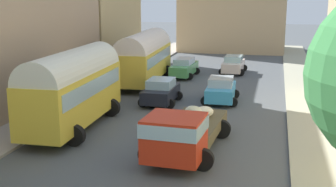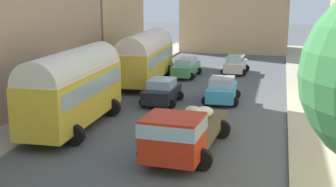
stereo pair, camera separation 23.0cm
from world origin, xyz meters
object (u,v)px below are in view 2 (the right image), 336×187
car_1 (236,64)px  car_2 (162,91)px  cargo_truck_1 (183,131)px  parked_bus_1 (73,85)px  parked_bus_2 (145,56)px  car_0 (222,90)px  car_3 (186,67)px

car_1 → car_2: size_ratio=1.06×
cargo_truck_1 → car_1: 20.99m
parked_bus_1 → cargo_truck_1: bearing=-23.4°
parked_bus_2 → car_0: size_ratio=2.40×
car_0 → car_2: size_ratio=1.03×
cargo_truck_1 → car_1: bearing=89.6°
car_0 → car_2: (-3.64, -1.33, -0.01)m
cargo_truck_1 → car_2: cargo_truck_1 is taller
car_0 → car_3: bearing=116.7°
parked_bus_1 → car_1: size_ratio=2.14×
parked_bus_1 → car_3: 15.86m
parked_bus_1 → car_0: size_ratio=2.21×
parked_bus_1 → parked_bus_2: bearing=89.1°
parked_bus_2 → cargo_truck_1: size_ratio=1.27×
car_0 → parked_bus_1: bearing=-131.9°
parked_bus_1 → car_3: parked_bus_1 is taller
parked_bus_1 → car_1: parked_bus_1 is taller
parked_bus_1 → car_1: bearing=70.4°
parked_bus_2 → cargo_truck_1: parked_bus_2 is taller
parked_bus_1 → car_2: size_ratio=2.27×
parked_bus_2 → car_0: 8.12m
car_3 → parked_bus_2: bearing=-125.6°
car_0 → car_1: 10.74m
cargo_truck_1 → car_3: (-3.71, 18.32, -0.37)m
car_1 → parked_bus_2: bearing=-135.9°
parked_bus_1 → car_3: bearing=80.3°
cargo_truck_1 → car_1: (0.14, 20.99, -0.38)m
parked_bus_2 → car_3: size_ratio=2.12×
parked_bus_2 → car_1: size_ratio=2.33×
car_2 → car_3: 9.40m
parked_bus_1 → car_2: bearing=63.5°
parked_bus_2 → car_2: parked_bus_2 is taller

